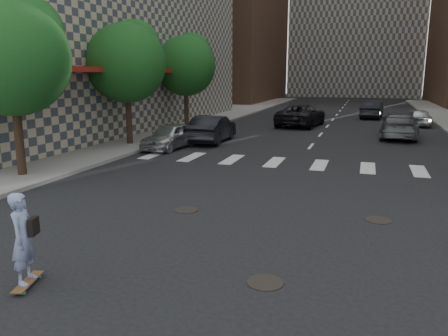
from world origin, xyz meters
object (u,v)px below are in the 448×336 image
object	(u,v)px
tree_b	(128,59)
skateboarder	(24,238)
traffic_car_a	(212,129)
tree_a	(14,52)
traffic_car_b	(400,125)
traffic_car_e	(372,109)
traffic_car_c	(301,115)
traffic_car_d	(418,117)
tree_c	(187,63)
silver_sedan	(170,136)

from	to	relation	value
tree_b	skateboarder	xyz separation A→B (m)	(6.48, -15.13, -3.70)
traffic_car_a	tree_a	bearing A→B (deg)	67.79
traffic_car_b	traffic_car_e	world-z (taller)	traffic_car_b
skateboarder	traffic_car_c	world-z (taller)	skateboarder
traffic_car_a	traffic_car_d	bearing A→B (deg)	-136.54
traffic_car_b	traffic_car_d	bearing A→B (deg)	-99.17
tree_a	traffic_car_a	world-z (taller)	tree_a
tree_b	tree_c	size ratio (longest dim) A/B	1.00
tree_b	traffic_car_b	xyz separation A→B (m)	(14.22, 7.77, -3.85)
traffic_car_c	traffic_car_d	size ratio (longest dim) A/B	1.52
traffic_car_d	traffic_car_c	bearing A→B (deg)	13.43
tree_c	silver_sedan	xyz separation A→B (m)	(2.45, -8.29, -3.97)
tree_a	traffic_car_d	bearing A→B (deg)	55.39
tree_c	traffic_car_a	size ratio (longest dim) A/B	1.39
tree_a	traffic_car_b	world-z (taller)	tree_a
traffic_car_b	traffic_car_e	distance (m)	12.79
traffic_car_c	traffic_car_a	bearing A→B (deg)	75.86
tree_a	traffic_car_d	xyz separation A→B (m)	(15.95, 23.12, -3.98)
tree_b	traffic_car_d	world-z (taller)	tree_b
skateboarder	silver_sedan	world-z (taller)	skateboarder
silver_sedan	traffic_car_c	xyz separation A→B (m)	(5.05, 12.58, 0.14)
tree_b	traffic_car_a	world-z (taller)	tree_b
traffic_car_c	traffic_car_e	world-z (taller)	traffic_car_c
traffic_car_a	traffic_car_e	xyz separation A→B (m)	(8.85, 17.87, 0.00)
silver_sedan	traffic_car_b	world-z (taller)	traffic_car_b
tree_b	silver_sedan	world-z (taller)	tree_b
traffic_car_a	traffic_car_c	distance (m)	10.38
skateboarder	traffic_car_b	distance (m)	24.18
tree_a	traffic_car_b	xyz separation A→B (m)	(14.22, 15.77, -3.85)
traffic_car_a	traffic_car_e	world-z (taller)	traffic_car_e
silver_sedan	traffic_car_a	xyz separation A→B (m)	(1.35, 2.88, 0.11)
silver_sedan	traffic_car_b	distance (m)	14.27
tree_c	traffic_car_b	bearing A→B (deg)	-0.92
tree_b	traffic_car_d	xyz separation A→B (m)	(15.95, 15.12, -3.98)
traffic_car_a	traffic_car_e	size ratio (longest dim) A/B	0.99
traffic_car_c	traffic_car_b	bearing A→B (deg)	152.85
tree_a	traffic_car_e	world-z (taller)	tree_a
silver_sedan	traffic_car_a	bearing A→B (deg)	70.83
traffic_car_b	traffic_car_d	size ratio (longest dim) A/B	1.40
traffic_car_b	traffic_car_d	distance (m)	7.55
tree_b	traffic_car_e	distance (m)	24.37
traffic_car_d	traffic_car_e	size ratio (longest dim) A/B	0.81
traffic_car_e	traffic_car_c	bearing A→B (deg)	63.02
tree_b	skateboarder	size ratio (longest dim) A/B	3.66
traffic_car_b	skateboarder	bearing A→B (deg)	75.40
silver_sedan	traffic_car_d	size ratio (longest dim) A/B	1.02
silver_sedan	traffic_car_b	xyz separation A→B (m)	(11.77, 8.06, 0.12)
tree_c	silver_sedan	size ratio (longest dim) A/B	1.66
tree_a	tree_c	xyz separation A→B (m)	(0.00, 16.00, 0.00)
tree_b	traffic_car_d	size ratio (longest dim) A/B	1.70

